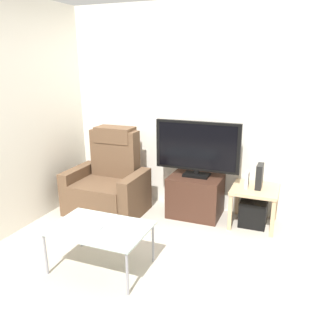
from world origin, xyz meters
The scene contains 12 objects.
ground_plane centered at (0.00, 0.00, 0.00)m, with size 6.40×6.40×0.00m, color #B2A899.
wall_back centered at (0.00, 1.13, 1.30)m, with size 6.40×0.06×2.60m, color silver.
wall_side centered at (-1.88, 0.00, 1.30)m, with size 0.06×4.48×2.60m, color silver.
tv_stand centered at (-0.04, 0.82, 0.26)m, with size 0.65×0.49×0.52m.
television centered at (-0.04, 0.84, 0.89)m, with size 1.06×0.20×0.69m.
recliner_armchair centered at (-1.15, 0.57, 0.37)m, with size 0.98×0.78×1.08m.
side_table centered at (0.69, 0.81, 0.40)m, with size 0.54×0.54×0.47m.
subwoofer_box centered at (0.69, 0.81, 0.16)m, with size 0.31×0.31×0.31m, color black.
book_upright centered at (0.59, 0.79, 0.57)m, with size 0.03×0.12×0.19m, color white.
game_console centered at (0.73, 0.82, 0.62)m, with size 0.07×0.20×0.29m, color black.
coffee_table centered at (-0.53, -0.63, 0.40)m, with size 0.90×0.60×0.43m.
cell_phone centered at (-0.53, -0.66, 0.43)m, with size 0.07×0.15×0.01m, color #B7B7BC.
Camera 1 is at (1.08, -3.05, 1.89)m, focal length 36.32 mm.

